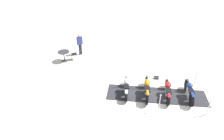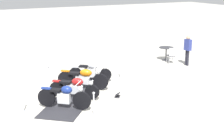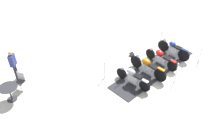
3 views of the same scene
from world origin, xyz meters
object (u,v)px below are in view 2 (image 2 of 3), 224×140
motorcycle_maroon (75,87)px  cafe_table (166,50)px  motorcycle_navy (65,96)px  bystander_person (188,48)px  motorcycle_copper (84,77)px  stanchion_right_front (94,110)px  stanchion_left_mid (49,83)px  stanchion_left_front (23,105)px  motorcycle_chrome (91,71)px  info_placard (117,96)px  stanchion_right_rear (121,72)px  cafe_chair_near_table (171,55)px

motorcycle_maroon → cafe_table: motorcycle_maroon is taller
motorcycle_navy → cafe_table: 9.06m
bystander_person → motorcycle_copper: bearing=3.9°
motorcycle_navy → stanchion_right_front: 1.50m
motorcycle_maroon → stanchion_left_mid: size_ratio=1.45×
stanchion_right_front → stanchion_left_front: stanchion_right_front is taller
motorcycle_maroon → bystander_person: (7.51, 1.98, 0.55)m
motorcycle_maroon → motorcycle_chrome: 2.38m
stanchion_left_mid → info_placard: size_ratio=2.94×
motorcycle_navy → motorcycle_maroon: size_ratio=1.01×
stanchion_right_rear → motorcycle_copper: bearing=-165.0°
info_placard → cafe_table: bearing=166.6°
motorcycle_chrome → stanchion_right_front: stanchion_right_front is taller
motorcycle_navy → motorcycle_chrome: 3.57m
stanchion_left_mid → info_placard: 3.11m
motorcycle_maroon → stanchion_right_front: size_ratio=1.64×
motorcycle_maroon → stanchion_left_front: (-2.26, -0.54, -0.18)m
cafe_table → stanchion_left_mid: bearing=-164.8°
stanchion_left_front → stanchion_left_mid: (1.56, 1.89, 0.08)m
motorcycle_maroon → stanchion_left_front: bearing=-123.8°
motorcycle_chrome → info_placard: bearing=-51.5°
stanchion_right_rear → stanchion_left_mid: (-3.66, -0.15, 0.04)m
stanchion_left_front → motorcycle_navy: bearing=-13.9°
info_placard → motorcycle_copper: bearing=-112.6°
stanchion_left_mid → bystander_person: bearing=4.4°
stanchion_right_rear → stanchion_left_mid: stanchion_left_mid is taller
motorcycle_navy → cafe_chair_near_table: motorcycle_navy is taller
cafe_table → info_placard: bearing=-142.9°
stanchion_right_rear → info_placard: 2.60m
stanchion_right_front → bystander_person: 8.79m
motorcycle_maroon → stanchion_right_front: stanchion_right_front is taller
stanchion_right_rear → cafe_table: stanchion_right_rear is taller
motorcycle_navy → stanchion_left_front: 1.56m
motorcycle_navy → stanchion_right_rear: bearing=73.1°
stanchion_right_front → info_placard: (1.77, 1.57, -0.28)m
bystander_person → stanchion_right_front: bearing=24.0°
stanchion_right_rear → motorcycle_navy: bearing=-147.0°
info_placard → bystander_person: bystander_person is taller
stanchion_right_rear → stanchion_left_front: (-5.22, -2.04, -0.04)m
stanchion_right_front → stanchion_left_mid: bearing=98.5°
motorcycle_chrome → cafe_table: motorcycle_chrome is taller
stanchion_left_front → bystander_person: bystander_person is taller
motorcycle_maroon → cafe_table: size_ratio=1.93×
stanchion_left_mid → cafe_chair_near_table: bearing=9.9°
stanchion_left_mid → bystander_person: (8.21, 0.63, 0.65)m
stanchion_left_front → cafe_chair_near_table: size_ratio=1.07×
stanchion_right_front → info_placard: 2.38m
info_placard → cafe_table: 6.97m
stanchion_right_front → motorcycle_navy: bearing=113.8°
motorcycle_navy → motorcycle_chrome: size_ratio=0.97×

